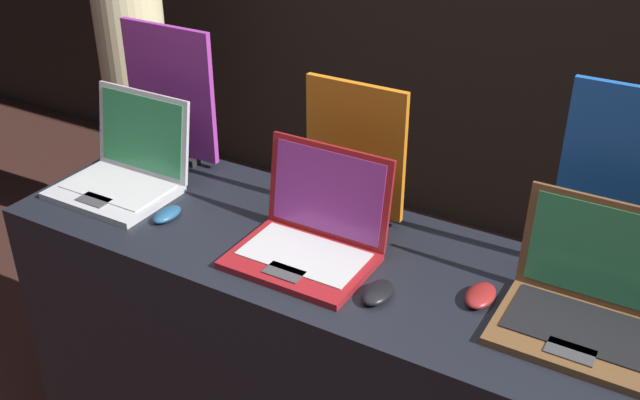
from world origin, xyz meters
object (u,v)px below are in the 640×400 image
(laptop_front, at_px, (125,168))
(mouse_middle, at_px, (377,293))
(laptop_back, at_px, (588,302))
(person_bystander, at_px, (137,82))
(promo_stand_front, at_px, (171,97))
(promo_stand_middle, at_px, (354,155))
(mouse_back, at_px, (481,295))
(promo_stand_back, at_px, (624,192))
(mouse_front, at_px, (167,214))
(laptop_middle, at_px, (310,233))

(laptop_front, distance_m, mouse_middle, 0.96)
(laptop_back, bearing_deg, person_bystander, 158.20)
(person_bystander, bearing_deg, mouse_middle, -30.63)
(laptop_front, height_order, promo_stand_front, promo_stand_front)
(promo_stand_middle, relative_size, mouse_back, 3.57)
(promo_stand_back, bearing_deg, person_bystander, 163.46)
(mouse_front, height_order, promo_stand_back, promo_stand_back)
(mouse_back, height_order, promo_stand_back, promo_stand_back)
(promo_stand_front, distance_m, laptop_back, 1.45)
(mouse_middle, bearing_deg, mouse_front, 177.08)
(laptop_back, distance_m, promo_stand_back, 0.30)
(laptop_front, height_order, person_bystander, person_bystander)
(laptop_middle, height_order, person_bystander, person_bystander)
(laptop_middle, relative_size, person_bystander, 0.23)
(promo_stand_front, bearing_deg, promo_stand_middle, -2.98)
(laptop_front, height_order, laptop_back, laptop_back)
(promo_stand_front, distance_m, mouse_back, 1.22)
(mouse_front, relative_size, mouse_back, 0.92)
(laptop_back, bearing_deg, mouse_back, -172.67)
(laptop_front, relative_size, laptop_back, 0.95)
(mouse_back, relative_size, promo_stand_back, 0.22)
(mouse_middle, bearing_deg, laptop_middle, 160.29)
(laptop_middle, bearing_deg, promo_stand_back, 22.03)
(person_bystander, bearing_deg, promo_stand_middle, -25.15)
(promo_stand_front, relative_size, laptop_back, 1.21)
(laptop_front, bearing_deg, person_bystander, 131.54)
(laptop_front, height_order, mouse_middle, laptop_front)
(laptop_front, xyz_separation_m, laptop_middle, (0.70, -0.04, -0.00))
(promo_stand_front, relative_size, mouse_middle, 4.08)
(promo_stand_front, height_order, promo_stand_middle, promo_stand_front)
(laptop_middle, distance_m, promo_stand_middle, 0.28)
(person_bystander, bearing_deg, mouse_back, -24.96)
(promo_stand_front, relative_size, person_bystander, 0.28)
(laptop_back, height_order, mouse_back, laptop_back)
(promo_stand_front, xyz_separation_m, promo_stand_middle, (0.70, -0.04, -0.02))
(promo_stand_front, distance_m, promo_stand_middle, 0.70)
(laptop_middle, height_order, mouse_back, laptop_middle)
(mouse_front, bearing_deg, person_bystander, 136.30)
(mouse_back, bearing_deg, laptop_front, 179.65)
(promo_stand_front, bearing_deg, promo_stand_back, 0.44)
(mouse_middle, xyz_separation_m, promo_stand_back, (0.47, 0.38, 0.24))
(mouse_middle, height_order, person_bystander, person_bystander)
(laptop_back, height_order, promo_stand_back, promo_stand_back)
(mouse_front, height_order, person_bystander, person_bystander)
(laptop_front, xyz_separation_m, mouse_middle, (0.95, -0.13, -0.05))
(mouse_front, height_order, mouse_middle, mouse_middle)
(mouse_back, bearing_deg, mouse_front, -174.97)
(promo_stand_middle, height_order, laptop_back, promo_stand_middle)
(promo_stand_front, height_order, mouse_middle, promo_stand_front)
(mouse_middle, bearing_deg, promo_stand_back, 38.83)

